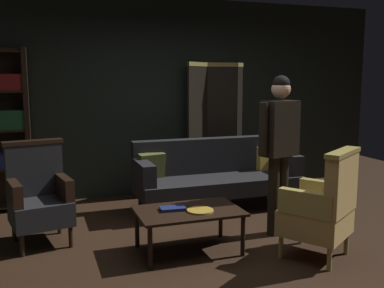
# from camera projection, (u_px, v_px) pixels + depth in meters

# --- Properties ---
(ground_plane) EXTENTS (10.00, 10.00, 0.00)m
(ground_plane) POSITION_uv_depth(u_px,v_px,m) (219.00, 252.00, 4.27)
(ground_plane) COLOR black
(back_wall) EXTENTS (7.20, 0.10, 2.80)m
(back_wall) POSITION_uv_depth(u_px,v_px,m) (154.00, 97.00, 6.35)
(back_wall) COLOR black
(back_wall) RESTS_ON ground_plane
(folding_screen) EXTENTS (1.67, 0.47, 1.90)m
(folding_screen) POSITION_uv_depth(u_px,v_px,m) (233.00, 123.00, 6.77)
(folding_screen) COLOR black
(folding_screen) RESTS_ON ground_plane
(velvet_couch) EXTENTS (2.12, 0.78, 0.88)m
(velvet_couch) POSITION_uv_depth(u_px,v_px,m) (215.00, 173.00, 5.74)
(velvet_couch) COLOR black
(velvet_couch) RESTS_ON ground_plane
(coffee_table) EXTENTS (1.00, 0.64, 0.42)m
(coffee_table) POSITION_uv_depth(u_px,v_px,m) (189.00, 214.00, 4.24)
(coffee_table) COLOR black
(coffee_table) RESTS_ON ground_plane
(armchair_gilt_accent) EXTENTS (0.80, 0.80, 1.04)m
(armchair_gilt_accent) POSITION_uv_depth(u_px,v_px,m) (323.00, 207.00, 4.07)
(armchair_gilt_accent) COLOR tan
(armchair_gilt_accent) RESTS_ON ground_plane
(armchair_wing_left) EXTENTS (0.68, 0.68, 1.04)m
(armchair_wing_left) POSITION_uv_depth(u_px,v_px,m) (39.00, 196.00, 4.47)
(armchair_wing_left) COLOR black
(armchair_wing_left) RESTS_ON ground_plane
(standing_figure) EXTENTS (0.57, 0.32, 1.70)m
(standing_figure) POSITION_uv_depth(u_px,v_px,m) (279.00, 140.00, 4.64)
(standing_figure) COLOR black
(standing_figure) RESTS_ON ground_plane
(book_navy_cloth) EXTENTS (0.25, 0.16, 0.03)m
(book_navy_cloth) POSITION_uv_depth(u_px,v_px,m) (173.00, 209.00, 4.22)
(book_navy_cloth) COLOR navy
(book_navy_cloth) RESTS_ON coffee_table
(brass_tray) EXTENTS (0.26, 0.26, 0.02)m
(brass_tray) POSITION_uv_depth(u_px,v_px,m) (200.00, 210.00, 4.18)
(brass_tray) COLOR gold
(brass_tray) RESTS_ON coffee_table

